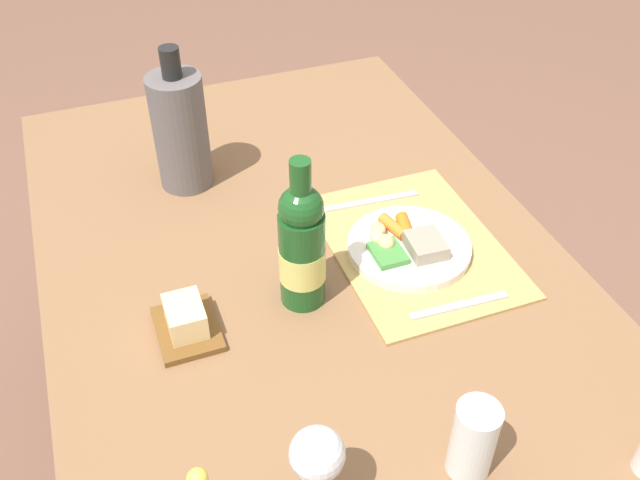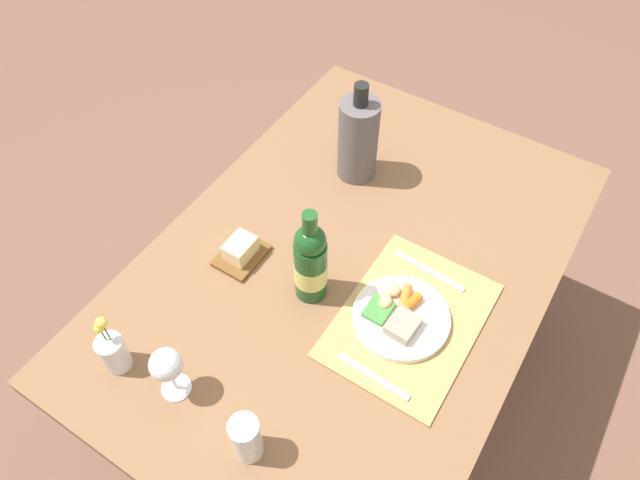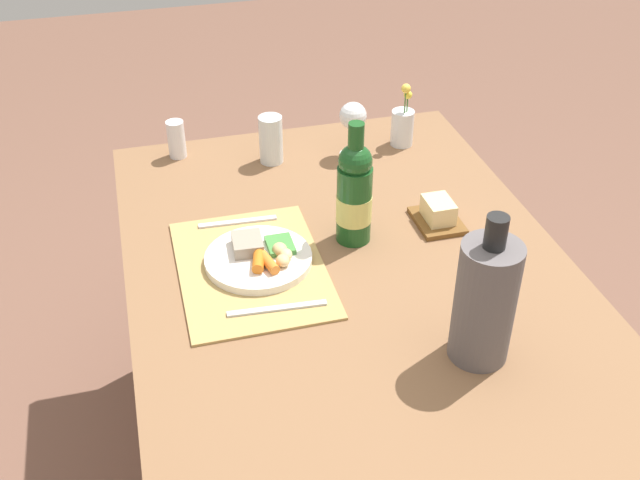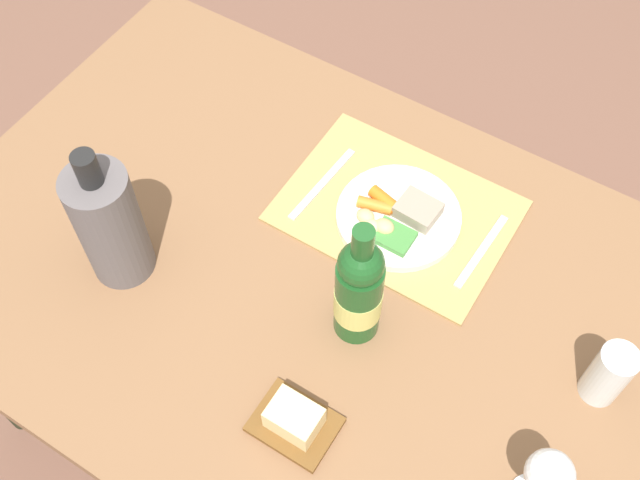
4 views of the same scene
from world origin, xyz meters
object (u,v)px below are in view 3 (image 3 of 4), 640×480
at_px(knife, 277,308).
at_px(flower_vase, 403,125).
at_px(fork, 238,222).
at_px(water_tumbler, 271,142).
at_px(dinner_plate, 260,257).
at_px(wine_bottle, 354,194).
at_px(dining_table, 353,297).
at_px(wine_glass, 353,118).
at_px(salt_shaker, 176,139).
at_px(butter_dish, 438,214).
at_px(cooler_bottle, 485,301).

height_order(knife, flower_vase, flower_vase).
height_order(fork, water_tumbler, water_tumbler).
relative_size(dinner_plate, wine_bottle, 0.80).
distance_m(dining_table, flower_vase, 0.61).
height_order(dinner_plate, wine_glass, wine_glass).
xyz_separation_m(salt_shaker, butter_dish, (0.47, 0.54, -0.03)).
bearing_deg(fork, flower_vase, 121.66).
xyz_separation_m(wine_glass, salt_shaker, (-0.11, -0.45, -0.06)).
bearing_deg(flower_vase, wine_bottle, -33.14).
relative_size(cooler_bottle, wine_bottle, 1.06).
xyz_separation_m(dining_table, water_tumbler, (-0.52, -0.07, 0.12)).
relative_size(dinner_plate, salt_shaker, 2.28).
distance_m(dining_table, cooler_bottle, 0.37).
relative_size(dinner_plate, flower_vase, 1.28).
bearing_deg(dinner_plate, dining_table, 65.39).
distance_m(dining_table, water_tumbler, 0.53).
bearing_deg(butter_dish, wine_glass, -165.09).
bearing_deg(wine_glass, wine_bottle, -16.47).
distance_m(fork, cooler_bottle, 0.65).
distance_m(knife, flower_vase, 0.76).
distance_m(dinner_plate, water_tumbler, 0.45).
distance_m(dinner_plate, salt_shaker, 0.54).
distance_m(fork, wine_bottle, 0.29).
relative_size(wine_glass, wine_bottle, 0.52).
bearing_deg(dinner_plate, knife, 0.94).
height_order(dining_table, salt_shaker, salt_shaker).
distance_m(wine_glass, salt_shaker, 0.46).
height_order(cooler_bottle, flower_vase, cooler_bottle).
bearing_deg(dining_table, fork, -140.14).
distance_m(wine_glass, wine_bottle, 0.39).
relative_size(knife, water_tumbler, 1.57).
height_order(dining_table, water_tumbler, water_tumbler).
distance_m(dining_table, wine_glass, 0.54).
xyz_separation_m(fork, water_tumbler, (-0.27, 0.14, 0.05)).
bearing_deg(dinner_plate, butter_dish, 96.75).
xyz_separation_m(dinner_plate, knife, (0.16, 0.00, -0.01)).
distance_m(knife, wine_bottle, 0.32).
height_order(knife, wine_bottle, wine_bottle).
height_order(wine_glass, flower_vase, flower_vase).
bearing_deg(salt_shaker, butter_dish, 49.01).
height_order(water_tumbler, flower_vase, flower_vase).
bearing_deg(wine_bottle, flower_vase, 146.86).
bearing_deg(salt_shaker, fork, 15.00).
height_order(salt_shaker, flower_vase, flower_vase).
xyz_separation_m(flower_vase, wine_bottle, (0.39, -0.26, 0.06)).
bearing_deg(wine_bottle, wine_glass, 163.53).
xyz_separation_m(knife, flower_vase, (-0.60, 0.47, 0.05)).
bearing_deg(dining_table, wine_bottle, 164.15).
bearing_deg(salt_shaker, dinner_plate, 12.64).
bearing_deg(cooler_bottle, fork, -146.27).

